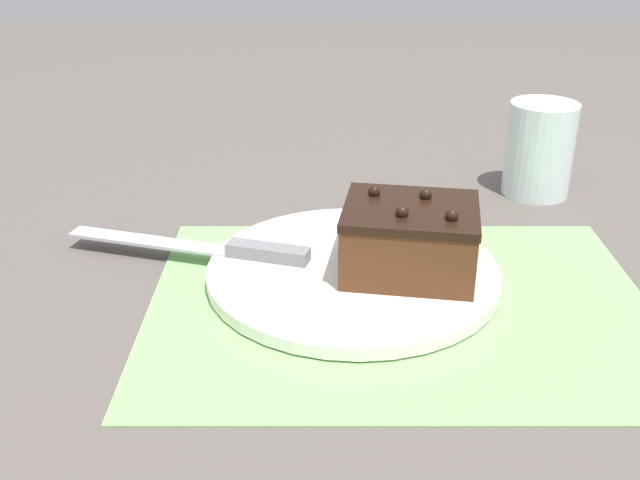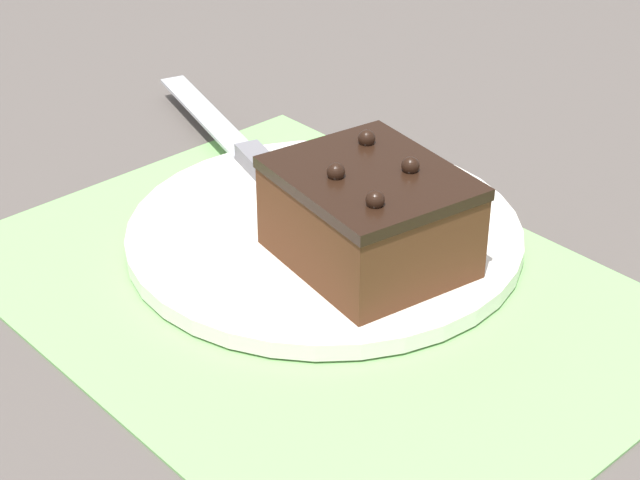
# 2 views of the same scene
# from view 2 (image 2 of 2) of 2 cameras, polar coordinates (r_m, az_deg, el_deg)

# --- Properties ---
(ground_plane) EXTENTS (3.00, 3.00, 0.00)m
(ground_plane) POSITION_cam_2_polar(r_m,az_deg,el_deg) (0.72, -0.27, -2.91)
(ground_plane) COLOR #544C47
(placemat_woven) EXTENTS (0.46, 0.34, 0.00)m
(placemat_woven) POSITION_cam_2_polar(r_m,az_deg,el_deg) (0.72, -0.27, -2.77)
(placemat_woven) COLOR #7AB266
(placemat_woven) RESTS_ON ground_plane
(cake_plate) EXTENTS (0.28, 0.28, 0.01)m
(cake_plate) POSITION_cam_2_polar(r_m,az_deg,el_deg) (0.77, 0.24, 0.33)
(cake_plate) COLOR white
(cake_plate) RESTS_ON placemat_woven
(chocolate_cake) EXTENTS (0.14, 0.12, 0.08)m
(chocolate_cake) POSITION_cam_2_polar(r_m,az_deg,el_deg) (0.71, 2.65, 1.27)
(chocolate_cake) COLOR #512D19
(chocolate_cake) RESTS_ON cake_plate
(serving_knife) EXTENTS (0.25, 0.09, 0.01)m
(serving_knife) POSITION_cam_2_polar(r_m,az_deg,el_deg) (0.86, -4.02, 4.79)
(serving_knife) COLOR slate
(serving_knife) RESTS_ON cake_plate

